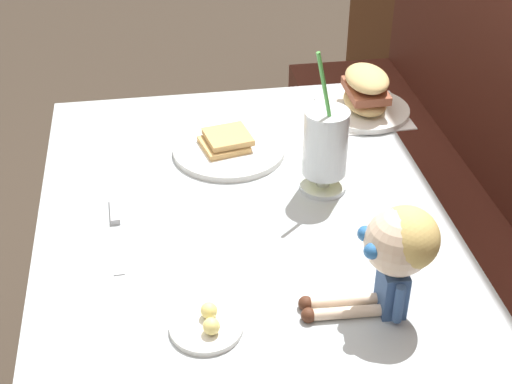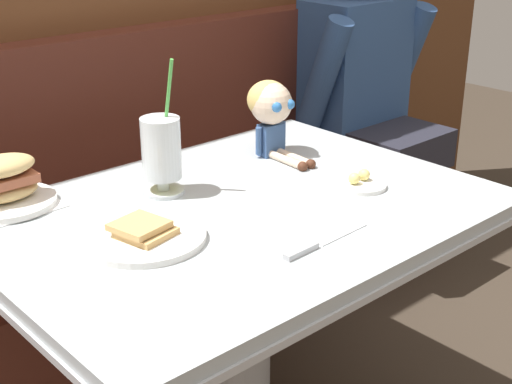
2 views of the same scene
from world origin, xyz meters
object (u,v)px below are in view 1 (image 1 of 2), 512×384
object	(u,v)px
butter_saucer	(207,325)
toast_plate	(228,148)
sandwich_plate	(365,96)
seated_doll	(398,248)
milkshake_glass	(325,146)
butter_knife	(116,221)

from	to	relation	value
butter_saucer	toast_plate	bearing A→B (deg)	169.36
sandwich_plate	seated_doll	world-z (taller)	seated_doll
toast_plate	butter_saucer	distance (m)	0.55
sandwich_plate	butter_saucer	bearing A→B (deg)	-33.93
toast_plate	seated_doll	world-z (taller)	seated_doll
milkshake_glass	butter_knife	distance (m)	0.44
toast_plate	milkshake_glass	xyz separation A→B (m)	(0.17, 0.18, 0.09)
milkshake_glass	butter_saucer	bearing A→B (deg)	-36.99
sandwich_plate	toast_plate	bearing A→B (deg)	-69.69
sandwich_plate	seated_doll	xyz separation A→B (m)	(0.67, -0.14, 0.08)
butter_knife	butter_saucer	bearing A→B (deg)	25.13
butter_saucer	butter_knife	distance (m)	0.35
milkshake_glass	sandwich_plate	size ratio (longest dim) A/B	1.43
toast_plate	butter_saucer	world-z (taller)	toast_plate
butter_saucer	seated_doll	bearing A→B (deg)	90.60
toast_plate	milkshake_glass	bearing A→B (deg)	45.66
toast_plate	seated_doll	size ratio (longest dim) A/B	1.13
sandwich_plate	butter_saucer	world-z (taller)	sandwich_plate
butter_knife	milkshake_glass	bearing A→B (deg)	97.26
butter_knife	seated_doll	world-z (taller)	seated_doll
toast_plate	butter_knife	distance (m)	0.34
toast_plate	milkshake_glass	size ratio (longest dim) A/B	0.80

